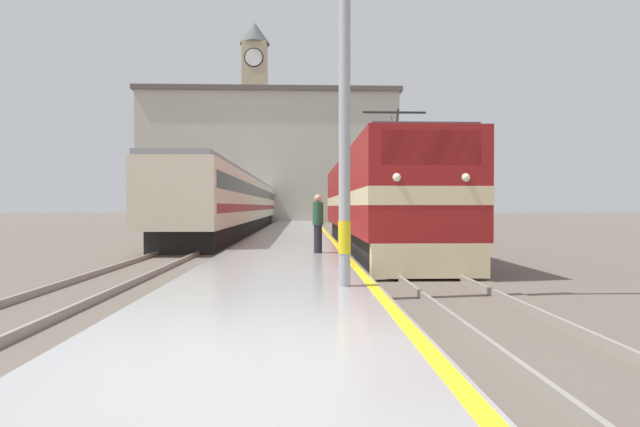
% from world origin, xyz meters
% --- Properties ---
extents(ground_plane, '(200.00, 200.00, 0.00)m').
position_xyz_m(ground_plane, '(0.00, 30.00, 0.00)').
color(ground_plane, '#60564C').
extents(platform, '(4.02, 140.00, 0.29)m').
position_xyz_m(platform, '(0.00, 25.00, 0.14)').
color(platform, '#999999').
rests_on(platform, ground).
extents(rail_track_near, '(2.84, 140.00, 0.16)m').
position_xyz_m(rail_track_near, '(3.53, 25.00, 0.03)').
color(rail_track_near, '#60564C').
rests_on(rail_track_near, ground).
extents(rail_track_far, '(2.83, 140.00, 0.16)m').
position_xyz_m(rail_track_far, '(-3.85, 25.00, 0.03)').
color(rail_track_far, '#60564C').
rests_on(rail_track_far, ground).
extents(locomotive_train, '(2.92, 18.68, 4.80)m').
position_xyz_m(locomotive_train, '(3.53, 15.34, 1.96)').
color(locomotive_train, black).
rests_on(locomotive_train, ground).
extents(passenger_train, '(2.92, 54.35, 3.69)m').
position_xyz_m(passenger_train, '(-3.85, 38.74, 2.00)').
color(passenger_train, black).
rests_on(passenger_train, ground).
extents(catenary_mast, '(2.48, 0.23, 7.84)m').
position_xyz_m(catenary_mast, '(1.46, 3.88, 4.26)').
color(catenary_mast, '#9E9EA3').
rests_on(catenary_mast, platform).
extents(person_on_platform, '(0.34, 0.34, 1.84)m').
position_xyz_m(person_on_platform, '(1.06, 10.44, 1.26)').
color(person_on_platform, '#23232D').
rests_on(person_on_platform, platform).
extents(clock_tower, '(4.07, 4.07, 26.84)m').
position_xyz_m(clock_tower, '(-5.96, 63.38, 14.14)').
color(clock_tower, tan).
rests_on(clock_tower, ground).
extents(station_building, '(27.49, 8.59, 14.04)m').
position_xyz_m(station_building, '(-2.96, 49.65, 7.05)').
color(station_building, '#B7B2A3').
rests_on(station_building, ground).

